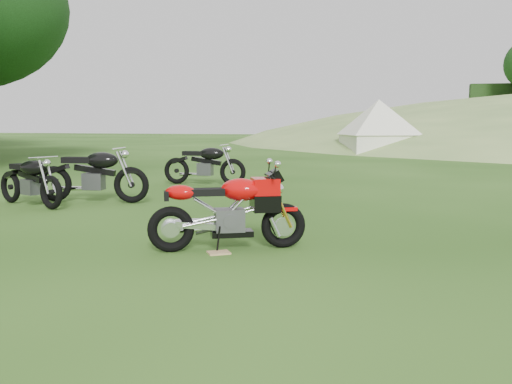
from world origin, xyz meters
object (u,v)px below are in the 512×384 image
(plywood_board, at_px, (219,253))
(sport_motorcycle, at_px, (228,205))
(tent_left, at_px, (378,126))
(vintage_moto_c, at_px, (30,179))
(vintage_moto_d, at_px, (204,163))
(vintage_moto_a, at_px, (92,173))

(plywood_board, bearing_deg, sport_motorcycle, 78.11)
(plywood_board, xyz_separation_m, tent_left, (0.76, 21.36, 1.27))
(plywood_board, bearing_deg, vintage_moto_c, 149.09)
(plywood_board, relative_size, tent_left, 0.08)
(plywood_board, relative_size, vintage_moto_c, 0.13)
(vintage_moto_d, bearing_deg, sport_motorcycle, -68.18)
(sport_motorcycle, distance_m, vintage_moto_c, 5.07)
(vintage_moto_a, distance_m, vintage_moto_c, 1.09)
(vintage_moto_a, xyz_separation_m, tent_left, (4.34, 18.02, 0.73))
(vintage_moto_a, relative_size, vintage_moto_c, 1.14)
(vintage_moto_c, height_order, vintage_moto_d, vintage_moto_d)
(plywood_board, height_order, tent_left, tent_left)
(sport_motorcycle, relative_size, vintage_moto_d, 0.90)
(sport_motorcycle, relative_size, tent_left, 0.60)
(vintage_moto_a, bearing_deg, vintage_moto_c, -146.81)
(vintage_moto_d, bearing_deg, vintage_moto_c, -114.44)
(plywood_board, height_order, vintage_moto_d, vintage_moto_d)
(plywood_board, distance_m, vintage_moto_c, 5.16)
(vintage_moto_c, relative_size, vintage_moto_d, 0.93)
(sport_motorcycle, height_order, tent_left, tent_left)
(sport_motorcycle, distance_m, plywood_board, 0.57)
(vintage_moto_d, xyz_separation_m, tent_left, (3.35, 14.67, 0.77))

